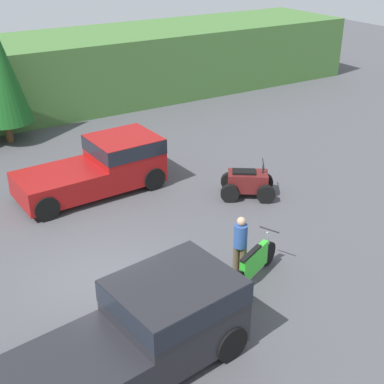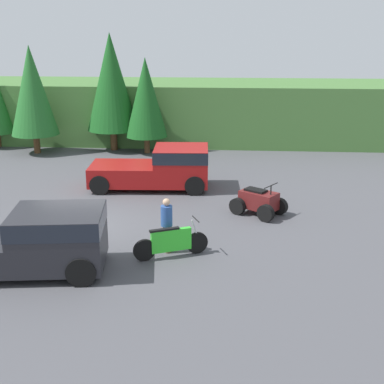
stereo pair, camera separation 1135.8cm
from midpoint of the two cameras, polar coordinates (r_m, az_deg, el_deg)
name	(u,v)px [view 2 (the right image)]	position (r m, az deg, el deg)	size (l,w,h in m)	color
ground_plane	(80,230)	(16.47, 1.87, -10.99)	(80.00, 80.00, 0.00)	#4C4C51
hillside_backdrop	(147,111)	(31.07, 3.11, 6.21)	(44.00, 6.00, 3.59)	#477538
tree_mid_left	(32,91)	(27.10, -9.15, 8.05)	(2.63, 2.63, 5.97)	brown
tree_mid_right	(111,82)	(27.51, -0.01, 9.20)	(2.91, 2.91, 6.62)	brown
tree_right	(146,98)	(26.92, 4.26, 7.33)	(2.34, 2.34, 5.32)	brown
pickup_truck_red	(162,167)	(20.98, 8.78, -1.83)	(5.30, 2.53, 1.86)	maroon
pickup_truck_second	(25,240)	(13.08, -1.46, -14.18)	(6.05, 2.98, 1.86)	#232328
dirt_bike	(171,242)	(14.73, 15.75, -13.19)	(2.27, 1.15, 1.19)	black
quad_atv	(259,202)	(19.07, 21.99, -6.53)	(2.27, 2.10, 1.27)	black
rider_person	(167,223)	(14.81, 14.88, -10.82)	(0.49, 0.49, 1.79)	brown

